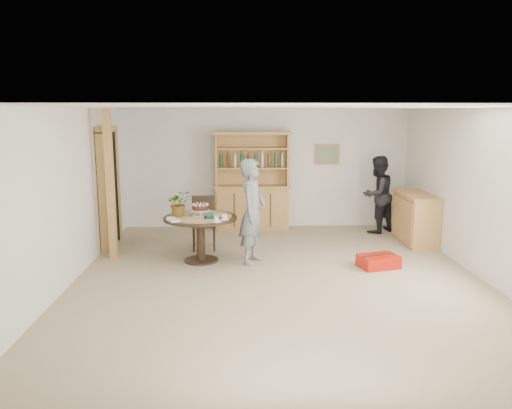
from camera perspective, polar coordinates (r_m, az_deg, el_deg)
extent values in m
plane|color=tan|center=(7.46, 2.58, -8.52)|extent=(7.00, 7.00, 0.00)
cube|color=white|center=(10.61, 1.12, 4.13)|extent=(6.00, 0.04, 2.50)
cube|color=white|center=(3.77, 7.03, -7.92)|extent=(6.00, 0.04, 2.50)
cube|color=white|center=(7.53, -20.74, 0.78)|extent=(0.04, 7.00, 2.50)
cube|color=white|center=(7.98, 24.67, 1.02)|extent=(0.04, 7.00, 2.50)
cube|color=white|center=(7.05, 2.75, 11.04)|extent=(6.00, 7.00, 0.04)
cube|color=tan|center=(10.70, 8.14, 5.69)|extent=(0.52, 0.03, 0.42)
cube|color=#59724C|center=(10.69, 8.16, 5.68)|extent=(0.44, 0.02, 0.34)
cube|color=black|center=(9.44, -16.49, 1.66)|extent=(0.10, 0.90, 2.10)
cube|color=tan|center=(8.95, -17.15, 1.16)|extent=(0.12, 0.10, 2.10)
cube|color=tan|center=(9.91, -15.67, 2.11)|extent=(0.12, 0.10, 2.10)
cube|color=tan|center=(9.33, -16.72, 8.22)|extent=(0.12, 1.10, 0.10)
cube|color=tan|center=(8.58, -16.32, 2.17)|extent=(0.12, 0.12, 2.50)
cube|color=tan|center=(10.47, -0.46, -0.39)|extent=(1.50, 0.50, 0.90)
cube|color=tan|center=(10.39, -0.46, 2.15)|extent=(1.56, 0.54, 0.04)
cube|color=tan|center=(10.42, -0.48, 5.23)|extent=(1.50, 0.04, 1.06)
cube|color=tan|center=(10.28, -4.54, 5.12)|extent=(0.04, 0.34, 1.06)
cube|color=tan|center=(10.32, 3.62, 5.15)|extent=(0.04, 0.34, 1.06)
cube|color=tan|center=(10.29, -0.45, 4.21)|extent=(1.44, 0.32, 0.03)
cube|color=tan|center=(10.25, -0.46, 6.43)|extent=(1.44, 0.32, 0.03)
cube|color=tan|center=(10.23, -0.46, 8.16)|extent=(1.62, 0.40, 0.06)
cylinder|color=#194C1E|center=(10.27, -3.59, 5.04)|extent=(0.07, 0.07, 0.28)
cylinder|color=#4C2D14|center=(10.27, -2.70, 5.05)|extent=(0.07, 0.07, 0.28)
cylinder|color=#B2BFB2|center=(10.27, -1.80, 5.06)|extent=(0.07, 0.07, 0.28)
cylinder|color=#194C1E|center=(10.27, -0.90, 5.06)|extent=(0.07, 0.07, 0.28)
cylinder|color=#4C2D14|center=(10.27, -0.01, 5.07)|extent=(0.07, 0.07, 0.28)
cylinder|color=#B2BFB2|center=(10.28, 0.89, 5.07)|extent=(0.07, 0.07, 0.28)
cylinder|color=#194C1E|center=(10.29, 1.78, 5.07)|extent=(0.07, 0.07, 0.28)
cylinder|color=#4C2D14|center=(10.30, 2.67, 5.07)|extent=(0.07, 0.07, 0.28)
cube|color=tan|center=(9.83, 17.78, -1.63)|extent=(0.50, 1.20, 0.90)
cube|color=tan|center=(9.74, 17.93, 1.07)|extent=(0.54, 1.26, 0.04)
cylinder|color=black|center=(8.19, -6.37, -1.55)|extent=(1.20, 1.20, 0.04)
cylinder|color=black|center=(8.28, -6.32, -4.05)|extent=(0.14, 0.14, 0.70)
cylinder|color=black|center=(8.37, -6.27, -6.34)|extent=(0.56, 0.56, 0.03)
cylinder|color=tan|center=(8.19, -6.37, -1.37)|extent=(1.04, 1.04, 0.01)
cube|color=black|center=(8.98, -5.98, -2.29)|extent=(0.44, 0.44, 0.04)
cube|color=black|center=(9.12, -6.00, -0.49)|extent=(0.42, 0.05, 0.46)
cube|color=black|center=(9.08, -6.03, 0.87)|extent=(0.42, 0.06, 0.05)
cube|color=black|center=(8.87, -7.13, -4.01)|extent=(0.04, 0.04, 0.44)
cube|color=black|center=(8.86, -4.80, -3.98)|extent=(0.04, 0.04, 0.44)
cube|color=black|center=(9.22, -7.07, -3.45)|extent=(0.04, 0.04, 0.44)
cube|color=black|center=(9.21, -4.83, -3.42)|extent=(0.04, 0.04, 0.44)
cylinder|color=white|center=(8.24, -6.35, -1.23)|extent=(0.28, 0.28, 0.01)
cylinder|color=white|center=(8.23, -6.36, -0.96)|extent=(0.05, 0.05, 0.08)
cylinder|color=white|center=(8.22, -6.36, -0.65)|extent=(0.30, 0.30, 0.01)
cylinder|color=#4F2816|center=(8.21, -6.37, -0.31)|extent=(0.26, 0.26, 0.09)
cylinder|color=white|center=(8.20, -6.38, 0.00)|extent=(0.08, 0.08, 0.01)
sphere|color=white|center=(8.19, -5.54, 0.00)|extent=(0.04, 0.04, 0.04)
sphere|color=white|center=(8.25, -5.63, 0.08)|extent=(0.04, 0.04, 0.04)
sphere|color=white|center=(8.30, -5.91, 0.13)|extent=(0.04, 0.04, 0.04)
sphere|color=white|center=(8.32, -6.32, 0.15)|extent=(0.04, 0.04, 0.04)
sphere|color=white|center=(8.31, -6.74, 0.13)|extent=(0.04, 0.04, 0.04)
sphere|color=white|center=(8.27, -7.06, 0.07)|extent=(0.04, 0.04, 0.04)
sphere|color=white|center=(8.21, -7.21, -0.01)|extent=(0.04, 0.04, 0.04)
sphere|color=white|center=(8.15, -7.14, -0.09)|extent=(0.04, 0.04, 0.04)
sphere|color=white|center=(8.10, -6.85, -0.14)|extent=(0.04, 0.04, 0.04)
sphere|color=white|center=(8.08, -6.44, -0.16)|extent=(0.04, 0.04, 0.04)
sphere|color=white|center=(8.09, -6.01, -0.14)|extent=(0.04, 0.04, 0.04)
sphere|color=white|center=(8.13, -5.68, -0.08)|extent=(0.04, 0.04, 0.04)
imported|color=#3F7233|center=(8.23, -8.81, 0.15)|extent=(0.47, 0.44, 0.42)
cube|color=black|center=(8.06, -4.88, -1.47)|extent=(0.30, 0.20, 0.01)
cube|color=#0C6E33|center=(8.05, -5.31, -1.23)|extent=(0.10, 0.10, 0.06)
cube|color=#0C6E33|center=(8.04, -5.31, -0.99)|extent=(0.11, 0.02, 0.01)
cylinder|color=white|center=(7.89, -3.63, -1.72)|extent=(0.15, 0.15, 0.01)
imported|color=white|center=(7.88, -3.63, -1.41)|extent=(0.10, 0.10, 0.08)
cylinder|color=white|center=(7.73, -4.55, -1.99)|extent=(0.15, 0.15, 0.01)
imported|color=white|center=(7.72, -4.56, -1.69)|extent=(0.08, 0.08, 0.07)
cube|color=white|center=(8.04, -9.68, -1.54)|extent=(0.14, 0.08, 0.03)
cube|color=white|center=(7.92, -9.58, -1.72)|extent=(0.16, 0.11, 0.03)
cube|color=white|center=(7.81, -9.24, -1.88)|extent=(0.16, 0.14, 0.03)
imported|color=slate|center=(8.05, -0.40, -0.81)|extent=(0.60, 0.72, 1.70)
imported|color=black|center=(10.42, 13.69, 1.12)|extent=(0.96, 0.93, 1.57)
cube|color=#BA1609|center=(8.20, 13.82, -6.33)|extent=(0.69, 0.55, 0.20)
cube|color=black|center=(8.17, 13.85, -5.62)|extent=(0.55, 0.19, 0.01)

